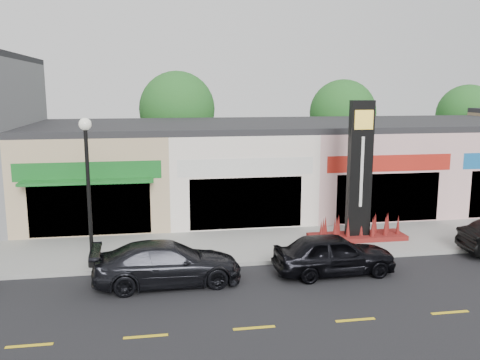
{
  "coord_description": "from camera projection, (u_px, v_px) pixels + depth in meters",
  "views": [
    {
      "loc": [
        -5.6,
        -16.04,
        6.63
      ],
      "look_at": [
        -2.22,
        4.0,
        2.96
      ],
      "focal_mm": 38.0,
      "sensor_mm": 36.0,
      "label": 1
    }
  ],
  "objects": [
    {
      "name": "curb",
      "position": [
        305.0,
        260.0,
        19.68
      ],
      "size": [
        52.0,
        0.2,
        0.15
      ],
      "primitive_type": "cube",
      "color": "gray",
      "rests_on": "ground"
    },
    {
      "name": "tree_rear_west",
      "position": [
        177.0,
        109.0,
        34.99
      ],
      "size": [
        5.2,
        5.2,
        7.83
      ],
      "color": "#382619",
      "rests_on": "ground"
    },
    {
      "name": "lamp_west_near",
      "position": [
        88.0,
        178.0,
        18.15
      ],
      "size": [
        0.44,
        0.44,
        5.47
      ],
      "color": "black",
      "rests_on": "sidewalk"
    },
    {
      "name": "car_dark_sedan",
      "position": [
        167.0,
        263.0,
        17.38
      ],
      "size": [
        2.27,
        5.14,
        1.47
      ],
      "primitive_type": "imported",
      "rotation": [
        0.0,
        0.0,
        1.61
      ],
      "color": "black",
      "rests_on": "ground"
    },
    {
      "name": "car_black_sedan",
      "position": [
        334.0,
        254.0,
        18.32
      ],
      "size": [
        1.91,
        4.43,
        1.49
      ],
      "primitive_type": "imported",
      "rotation": [
        0.0,
        0.0,
        1.61
      ],
      "color": "black",
      "rests_on": "ground"
    },
    {
      "name": "tree_rear_east",
      "position": [
        467.0,
        115.0,
        38.7
      ],
      "size": [
        4.6,
        4.6,
        6.94
      ],
      "color": "#382619",
      "rests_on": "ground"
    },
    {
      "name": "sidewalk",
      "position": [
        289.0,
        243.0,
        21.86
      ],
      "size": [
        52.0,
        4.3,
        0.15
      ],
      "primitive_type": "cube",
      "color": "gray",
      "rests_on": "ground"
    },
    {
      "name": "pylon_sign",
      "position": [
        359.0,
        191.0,
        21.82
      ],
      "size": [
        4.2,
        1.3,
        6.0
      ],
      "color": "#5E1015",
      "rests_on": "sidewalk"
    },
    {
      "name": "tree_rear_mid",
      "position": [
        343.0,
        113.0,
        37.02
      ],
      "size": [
        4.8,
        4.8,
        7.29
      ],
      "color": "#382619",
      "rests_on": "ground"
    },
    {
      "name": "shop_beige",
      "position": [
        100.0,
        169.0,
        26.96
      ],
      "size": [
        7.0,
        10.85,
        4.8
      ],
      "color": "tan",
      "rests_on": "ground"
    },
    {
      "name": "shop_pink_w",
      "position": [
        350.0,
        163.0,
        29.26
      ],
      "size": [
        7.0,
        10.01,
        4.8
      ],
      "color": "beige",
      "rests_on": "ground"
    },
    {
      "name": "shop_pink_e",
      "position": [
        461.0,
        160.0,
        30.41
      ],
      "size": [
        7.0,
        10.01,
        4.8
      ],
      "color": "beige",
      "rests_on": "ground"
    },
    {
      "name": "shop_cream",
      "position": [
        230.0,
        166.0,
        28.12
      ],
      "size": [
        7.0,
        10.01,
        4.8
      ],
      "color": "white",
      "rests_on": "ground"
    },
    {
      "name": "ground",
      "position": [
        322.0,
        282.0,
        17.66
      ],
      "size": [
        120.0,
        120.0,
        0.0
      ],
      "primitive_type": "plane",
      "color": "black",
      "rests_on": "ground"
    }
  ]
}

